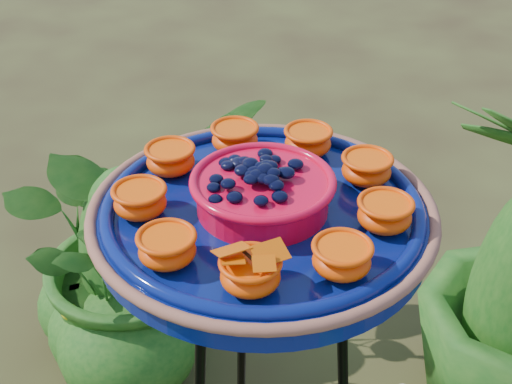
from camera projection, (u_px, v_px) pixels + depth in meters
feeder_dish at (263, 210)px, 1.02m from camera, size 0.62×0.62×0.11m
shrub_back_left at (129, 239)px, 1.96m from camera, size 0.86×0.90×0.78m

